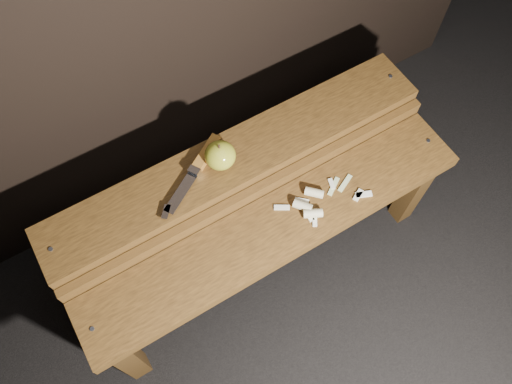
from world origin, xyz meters
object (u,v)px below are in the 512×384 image
apple (220,155)px  knife (200,163)px  bench_front_tier (277,238)px  bench_rear_tier (238,171)px

apple → knife: apple is taller
bench_front_tier → bench_rear_tier: size_ratio=1.00×
knife → apple: bearing=-23.6°
apple → knife: size_ratio=0.35×
apple → bench_front_tier: bearing=-77.8°
bench_front_tier → bench_rear_tier: bench_rear_tier is taller
apple → knife: bearing=156.4°
bench_front_tier → knife: 0.32m
bench_front_tier → bench_rear_tier: bearing=90.0°
bench_rear_tier → apple: (-0.05, 0.00, 0.13)m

